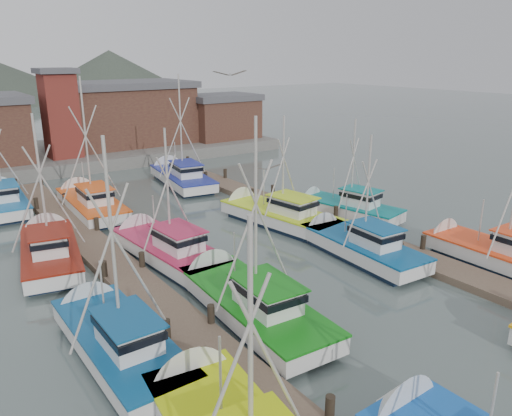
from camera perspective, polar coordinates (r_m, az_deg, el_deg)
ground at (r=25.95m, az=4.12°, el=-7.99°), size 260.00×260.00×0.00m
dock_left at (r=25.82m, az=-14.03°, el=-8.11°), size 2.30×46.00×1.50m
dock_right at (r=33.04m, az=9.00°, el=-2.12°), size 2.30×46.00×1.50m
quay at (r=57.93m, az=-20.07°, el=5.80°), size 44.00×16.00×1.20m
shed_center at (r=59.21m, az=-14.84°, el=10.50°), size 14.84×9.54×6.90m
shed_right at (r=61.51m, az=-4.01°, el=10.46°), size 8.48×6.36×5.20m
lookout_tower at (r=52.89m, az=-21.47°, el=10.10°), size 3.60×3.60×8.50m
boat_4 at (r=22.22m, az=-1.06°, el=-10.54°), size 3.88×9.69×9.63m
boat_5 at (r=28.90m, az=11.30°, el=-4.13°), size 3.22×8.72×7.71m
boat_6 at (r=20.33m, az=-15.81°, el=-14.09°), size 3.77×8.79×9.23m
boat_7 at (r=30.05m, az=25.48°, el=-4.68°), size 3.78×8.81×9.37m
boat_8 at (r=28.36m, az=-10.42°, el=-4.49°), size 3.49×9.30×8.22m
boat_9 at (r=33.70m, az=2.12°, el=-0.69°), size 4.23×9.74×8.16m
boat_10 at (r=29.98m, az=-22.52°, el=-4.35°), size 4.48×9.42×8.97m
boat_11 at (r=35.62m, az=9.89°, el=0.05°), size 3.99×8.34×7.55m
boat_12 at (r=38.17m, az=-18.48°, el=0.58°), size 4.17×9.55×10.47m
boat_13 at (r=44.51m, az=-8.68°, el=3.58°), size 4.44×10.16×10.35m
boat_14 at (r=41.40m, az=-26.96°, el=0.83°), size 3.42×9.07×8.18m
gull_near at (r=20.14m, az=-2.98°, el=15.07°), size 1.55×0.63×0.24m
gull_far at (r=25.23m, az=1.32°, el=4.58°), size 1.55×0.64×0.24m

